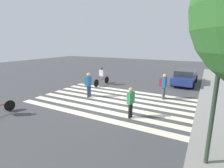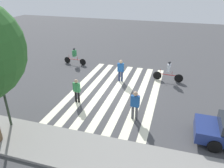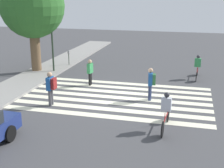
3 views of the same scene
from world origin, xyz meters
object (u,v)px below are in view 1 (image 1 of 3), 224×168
object	(u,v)px
pedestrian_adult_yellow_jacket	(131,101)
cyclist_near_curb	(102,76)
pedestrian_child_with_backpack	(164,84)
car_parked_dark_suv	(185,77)
pedestrian_adult_tall_backpack	(88,83)
traffic_light	(215,57)

from	to	relation	value
pedestrian_adult_yellow_jacket	cyclist_near_curb	world-z (taller)	cyclist_near_curb
pedestrian_child_with_backpack	car_parked_dark_suv	world-z (taller)	pedestrian_child_with_backpack
pedestrian_adult_yellow_jacket	car_parked_dark_suv	distance (m)	9.46
cyclist_near_curb	car_parked_dark_suv	bearing A→B (deg)	124.71
pedestrian_adult_tall_backpack	pedestrian_child_with_backpack	distance (m)	5.12
pedestrian_adult_yellow_jacket	cyclist_near_curb	xyz separation A→B (m)	(-5.32, -5.03, -0.03)
traffic_light	car_parked_dark_suv	bearing A→B (deg)	-171.01
traffic_light	pedestrian_adult_tall_backpack	xyz separation A→B (m)	(-4.09, -7.27, -2.34)
pedestrian_adult_tall_backpack	traffic_light	bearing A→B (deg)	53.77
traffic_light	cyclist_near_curb	world-z (taller)	traffic_light
pedestrian_adult_tall_backpack	car_parked_dark_suv	xyz separation A→B (m)	(-7.50, 5.44, -0.32)
car_parked_dark_suv	pedestrian_adult_yellow_jacket	bearing A→B (deg)	-8.22
pedestrian_child_with_backpack	cyclist_near_curb	xyz separation A→B (m)	(-1.43, -5.78, -0.15)
pedestrian_adult_yellow_jacket	car_parked_dark_suv	xyz separation A→B (m)	(-9.34, 1.49, -0.20)
pedestrian_child_with_backpack	pedestrian_adult_tall_backpack	bearing A→B (deg)	-63.36
traffic_light	pedestrian_adult_tall_backpack	distance (m)	8.66
pedestrian_child_with_backpack	cyclist_near_curb	bearing A→B (deg)	-100.92
traffic_light	car_parked_dark_suv	size ratio (longest dim) A/B	1.03
pedestrian_adult_tall_backpack	car_parked_dark_suv	bearing A→B (deg)	137.19
pedestrian_child_with_backpack	car_parked_dark_suv	size ratio (longest dim) A/B	0.37
pedestrian_adult_yellow_jacket	pedestrian_adult_tall_backpack	bearing A→B (deg)	75.37
traffic_light	cyclist_near_curb	bearing A→B (deg)	-132.19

